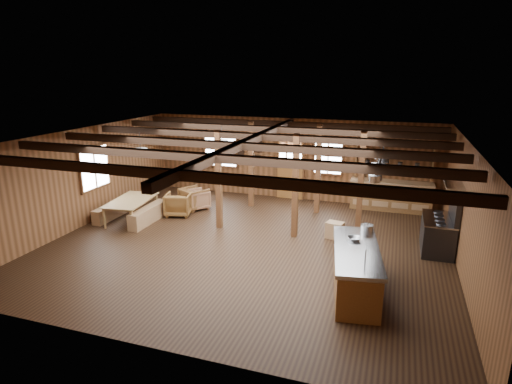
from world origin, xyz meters
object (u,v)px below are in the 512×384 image
commercial_range (440,228)px  armchair_b (194,198)px  kitchen_island (356,270)px  dining_table (133,210)px  armchair_a (178,204)px  armchair_c (197,199)px

commercial_range → armchair_b: commercial_range is taller
kitchen_island → dining_table: 7.15m
kitchen_island → armchair_a: kitchen_island is taller
commercial_range → armchair_c: 7.31m
dining_table → armchair_b: size_ratio=2.36×
dining_table → armchair_a: armchair_a is taller
commercial_range → armchair_a: commercial_range is taller
armchair_b → armchair_c: bearing=-137.2°
commercial_range → armchair_c: (-7.21, 1.15, -0.28)m
kitchen_island → dining_table: kitchen_island is taller
dining_table → armchair_a: (1.07, 0.86, 0.03)m
kitchen_island → armchair_a: 6.51m
dining_table → armchair_c: dining_table is taller
dining_table → armchair_c: bearing=-46.8°
dining_table → armchair_b: 2.02m
kitchen_island → armchair_b: 6.74m
commercial_range → dining_table: bearing=-176.9°
armchair_c → commercial_range: bearing=-152.3°
commercial_range → armchair_c: size_ratio=2.60×
armchair_b → dining_table: bearing=80.3°
dining_table → armchair_b: armchair_b is taller
kitchen_island → dining_table: size_ratio=1.42×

